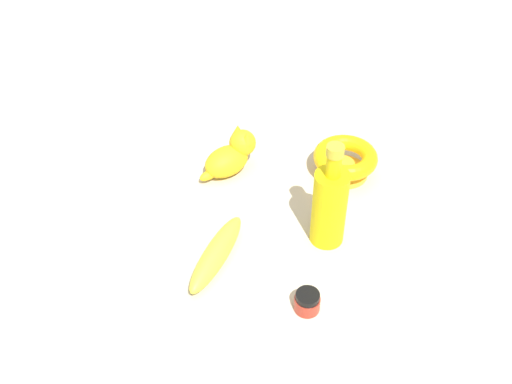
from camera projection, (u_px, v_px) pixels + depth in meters
The scene contains 6 objects.
ground at pixel (256, 217), 1.20m from camera, with size 2.00×2.00×0.00m, color #BCB29E.
banana at pixel (216, 253), 1.11m from camera, with size 0.19×0.04×0.04m, color yellow.
cat_figurine at pixel (231, 155), 1.28m from camera, with size 0.11×0.12×0.09m.
bowl at pixel (345, 160), 1.27m from camera, with size 0.13×0.13×0.06m.
nail_polish_jar at pixel (307, 301), 1.03m from camera, with size 0.04×0.04×0.04m.
bottle_tall at pixel (330, 205), 1.11m from camera, with size 0.06×0.06×0.21m.
Camera 1 is at (0.86, -0.01, 0.85)m, focal length 45.10 mm.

